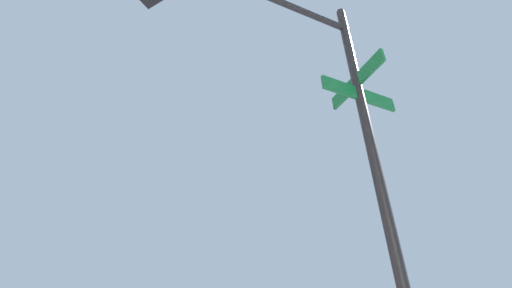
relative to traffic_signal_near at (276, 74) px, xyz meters
name	(u,v)px	position (x,y,z in m)	size (l,w,h in m)	color
traffic_signal_near	(276,74)	(0.00, 0.00, 0.00)	(2.17, 2.84, 6.21)	black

